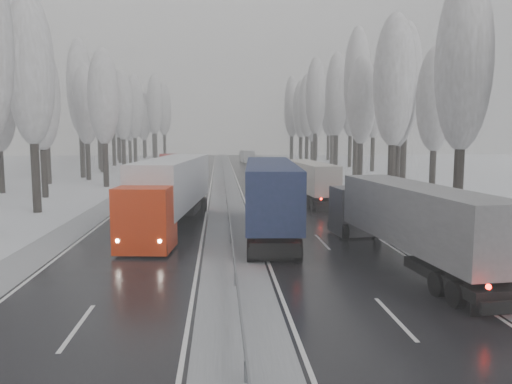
{
  "coord_description": "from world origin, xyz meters",
  "views": [
    {
      "loc": [
        -0.63,
        -15.88,
        6.24
      ],
      "look_at": [
        1.89,
        18.43,
        2.2
      ],
      "focal_mm": 35.0,
      "sensor_mm": 36.0,
      "label": 1
    }
  ],
  "objects": [
    {
      "name": "tree_35",
      "position": [
        24.94,
        100.32,
        11.77
      ],
      "size": [
        3.6,
        3.6,
        18.25
      ],
      "color": "black",
      "rests_on": "ground"
    },
    {
      "name": "tree_19",
      "position": [
        20.02,
        31.03,
        9.42
      ],
      "size": [
        3.6,
        3.6,
        14.57
      ],
      "color": "black",
      "rests_on": "ground"
    },
    {
      "name": "tree_16",
      "position": [
        15.04,
        15.67,
        10.67
      ],
      "size": [
        3.6,
        3.6,
        16.53
      ],
      "color": "black",
      "rests_on": "ground"
    },
    {
      "name": "tree_39",
      "position": [
        21.55,
        120.73,
        10.45
      ],
      "size": [
        3.6,
        3.6,
        16.19
      ],
      "color": "black",
      "rests_on": "ground"
    },
    {
      "name": "tree_28",
      "position": [
        16.34,
        71.95,
        12.64
      ],
      "size": [
        3.6,
        3.6,
        19.62
      ],
      "color": "black",
      "rests_on": "ground"
    },
    {
      "name": "tree_68",
      "position": [
        -16.58,
        69.11,
        10.75
      ],
      "size": [
        3.6,
        3.6,
        16.65
      ],
      "color": "black",
      "rests_on": "ground"
    },
    {
      "name": "tree_77",
      "position": [
        -19.66,
        112.72,
        9.26
      ],
      "size": [
        3.6,
        3.6,
        14.32
      ],
      "color": "black",
      "rests_on": "ground"
    },
    {
      "name": "tree_18",
      "position": [
        14.51,
        27.03,
        10.7
      ],
      "size": [
        3.6,
        3.6,
        16.58
      ],
      "color": "black",
      "rests_on": "ground"
    },
    {
      "name": "truck_cream_box",
      "position": [
        7.52,
        29.77,
        2.13
      ],
      "size": [
        3.23,
        14.31,
        3.64
      ],
      "rotation": [
        0.0,
        0.0,
        0.07
      ],
      "color": "#BBB8A5",
      "rests_on": "ground"
    },
    {
      "name": "tree_26",
      "position": [
        17.56,
        61.27,
        12.1
      ],
      "size": [
        3.6,
        3.6,
        18.78
      ],
      "color": "black",
      "rests_on": "ground"
    },
    {
      "name": "tree_75",
      "position": [
        -24.2,
        103.33,
        11.99
      ],
      "size": [
        3.6,
        3.6,
        18.6
      ],
      "color": "black",
      "rests_on": "ground"
    },
    {
      "name": "tree_73",
      "position": [
        -21.82,
        92.54,
        11.11
      ],
      "size": [
        3.6,
        3.6,
        17.22
      ],
      "color": "black",
      "rests_on": "ground"
    },
    {
      "name": "tree_72",
      "position": [
        -18.93,
        88.54,
        9.76
      ],
      "size": [
        3.6,
        3.6,
        15.11
      ],
      "color": "black",
      "rests_on": "ground"
    },
    {
      "name": "tree_31",
      "position": [
        22.48,
        85.7,
        11.97
      ],
      "size": [
        3.6,
        3.6,
        18.58
      ],
      "color": "black",
      "rests_on": "ground"
    },
    {
      "name": "tree_33",
      "position": [
        19.77,
        93.21,
        9.26
      ],
      "size": [
        3.6,
        3.6,
        14.33
      ],
      "color": "black",
      "rests_on": "ground"
    },
    {
      "name": "truck_red_red",
      "position": [
        -6.54,
        43.31,
        2.12
      ],
      "size": [
        3.71,
        14.26,
        3.63
      ],
      "rotation": [
        0.0,
        0.0,
        0.11
      ],
      "color": "maroon",
      "rests_on": "ground"
    },
    {
      "name": "truck_grey_tarp",
      "position": [
        8.21,
        7.06,
        2.27
      ],
      "size": [
        3.87,
        15.29,
        3.89
      ],
      "rotation": [
        0.0,
        0.0,
        0.1
      ],
      "color": "#454449",
      "rests_on": "ground"
    },
    {
      "name": "tree_62",
      "position": [
        -13.94,
        43.73,
        10.36
      ],
      "size": [
        3.6,
        3.6,
        16.04
      ],
      "color": "black",
      "rests_on": "ground"
    },
    {
      "name": "tree_27",
      "position": [
        24.72,
        65.27,
        11.36
      ],
      "size": [
        3.6,
        3.6,
        17.62
      ],
      "color": "black",
      "rests_on": "ground"
    },
    {
      "name": "tree_79",
      "position": [
        -20.33,
        119.31,
        11.01
      ],
      "size": [
        3.6,
        3.6,
        17.07
      ],
      "color": "black",
      "rests_on": "ground"
    },
    {
      "name": "median_slush",
      "position": [
        0.0,
        30.0,
        0.02
      ],
      "size": [
        3.0,
        200.0,
        0.04
      ],
      "primitive_type": "cube",
      "color": "#A3A5AB",
      "rests_on": "ground"
    },
    {
      "name": "tree_23",
      "position": [
        23.31,
        49.6,
        8.77
      ],
      "size": [
        3.6,
        3.6,
        13.55
      ],
      "color": "black",
      "rests_on": "ground"
    },
    {
      "name": "box_truck_distant",
      "position": [
        5.21,
        90.08,
        1.38
      ],
      "size": [
        2.86,
        7.42,
        2.71
      ],
      "rotation": [
        0.0,
        0.0,
        0.09
      ],
      "color": "#B2B5B9",
      "rests_on": "ground"
    },
    {
      "name": "tree_64",
      "position": [
        -18.26,
        52.71,
        9.96
      ],
      "size": [
        3.6,
        3.6,
        15.42
      ],
      "color": "black",
      "rests_on": "ground"
    },
    {
      "name": "tree_70",
      "position": [
        -16.33,
        79.19,
        11.03
      ],
      "size": [
        3.6,
        3.6,
        17.09
      ],
      "color": "black",
      "rests_on": "ground"
    },
    {
      "name": "tree_67",
      "position": [
        -19.54,
        66.35,
        11.03
      ],
      "size": [
        3.6,
        3.6,
        17.09
      ],
      "color": "black",
      "rests_on": "ground"
    },
    {
      "name": "tree_24",
      "position": [
        17.9,
        51.02,
        13.19
      ],
      "size": [
        3.6,
        3.6,
        20.49
      ],
      "color": "black",
      "rests_on": "ground"
    },
    {
      "name": "median_guardrail",
      "position": [
        0.0,
        29.99,
        0.6
      ],
      "size": [
        0.12,
        200.0,
        0.76
      ],
      "color": "slate",
      "rests_on": "ground"
    },
    {
      "name": "tree_34",
      "position": [
        15.73,
        96.32,
        11.37
      ],
      "size": [
        3.6,
        3.6,
        17.63
      ],
      "color": "black",
      "rests_on": "ground"
    },
    {
      "name": "truck_red_white",
      "position": [
        -3.81,
        16.84,
        2.67
      ],
      "size": [
        4.64,
        18.0,
        4.58
      ],
      "rotation": [
        0.0,
        0.0,
        -0.1
      ],
      "color": "red",
      "rests_on": "ground"
    },
    {
      "name": "tree_74",
      "position": [
        -15.07,
        99.33,
        12.67
      ],
      "size": [
        3.6,
        3.6,
        19.68
      ],
      "color": "black",
      "rests_on": "ground"
    },
    {
      "name": "tree_37",
      "position": [
        24.02,
        110.16,
        10.56
      ],
      "size": [
        3.6,
        3.6,
        16.37
      ],
      "color": "black",
      "rests_on": "ground"
    },
    {
      "name": "tree_63",
      "position": [
        -21.85,
        47.73,
        10.89
      ],
      "size": [
        3.6,
        3.6,
        16.88
      ],
      "color": "black",
      "rests_on": "ground"
    },
    {
      "name": "tree_30",
      "position": [
        16.56,
        81.7,
        11.52
      ],
      "size": [
        3.6,
        3.6,
        17.86
      ],
      "color": "black",
      "rests_on": "ground"
    },
    {
      "name": "tree_32",
      "position": [
        16.63,
        89.21,
        11.18
      ],
      "size": [
        3.6,
        3.6,
        17.33
      ],
      "color": "black",
      "rests_on": "ground"
    },
    {
      "name": "tree_22",
      "position": [
        17.02,
        45.6,
        10.24
      ],
      "size": [
        3.6,
        3.6,
        15.86
      ],
      "color": "black",
      "rests_on": "ground"
    },
    {
      "name": "tree_69",
      "position": [
        -21.42,
        73.11,
        12.46
      ],
      "size": [
        3.6,
        3.6,
        19.35
      ],
      "color": "black",
      "rests_on": "ground"
    },
    {
      "name": "tree_76",
      "position": [
        -14.05,
        108.72,
        11.95
      ],
      "size": [
        3.6,
        3.6,
        18.55
      ],
      "color": "black",
      "rests_on": "ground"
    },
    {
      "name": "ground",
      "position": [
        0.0,
        0.0,
        0.0
      ],
      "size": [
        260.0,
        260.0,
        0.0
      ],
      "primitive_type": "plane",
      "color": "silver",
      "rests_on": "ground"
    },
    {
      "name": "tree_60",
      "position": [
        -17.75,
        34.2,
        9.59
      ],
      "size": [
        3.6,
        3.6,
        14.84
      ],
      "color": "black",
      "rests_on": "ground"
    },
    {
      "name": "tree_78",
      "position": [
        -17.56,
        115.31,
        12.59
      ],
      "size": [
        3.6,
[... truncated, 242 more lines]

